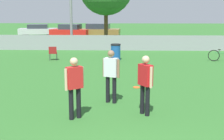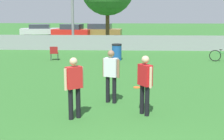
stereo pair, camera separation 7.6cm
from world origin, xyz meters
name	(u,v)px [view 2 (the right image)]	position (x,y,z in m)	size (l,w,h in m)	color
fence_backline	(129,43)	(0.00, 18.00, 0.55)	(25.93, 0.07, 1.21)	gray
player_defender_red	(74,84)	(-1.60, 3.70, 0.99)	(0.47, 0.43, 1.70)	black
player_thrower_red	(145,81)	(0.33, 4.11, 0.99)	(0.42, 0.50, 1.70)	black
player_receiver_white	(111,72)	(-0.68, 5.22, 0.99)	(0.54, 0.36, 1.70)	black
frisbee_disc	(137,87)	(0.22, 7.20, 0.01)	(0.27, 0.27, 0.03)	#E5591E
folding_chair_sideline	(54,52)	(-4.41, 13.48, 0.47)	(0.50, 0.50, 0.81)	#333338
bicycle_sideline	(224,56)	(5.39, 13.35, 0.34)	(1.58, 0.64, 0.70)	black
trash_bin	(117,52)	(-0.74, 13.70, 0.48)	(0.58, 0.58, 0.95)	#194C99
parked_car_silver	(40,30)	(-9.77, 29.95, 0.64)	(4.33, 2.38, 1.28)	black
parked_car_red	(72,31)	(-5.74, 27.38, 0.70)	(4.18, 2.44, 1.43)	black
parked_car_tan	(100,31)	(-2.90, 27.70, 0.72)	(4.57, 2.08, 1.47)	black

